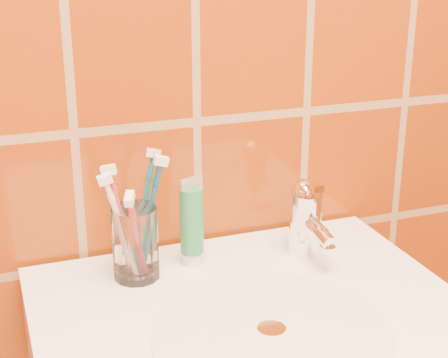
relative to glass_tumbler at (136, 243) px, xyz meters
name	(u,v)px	position (x,y,z in m)	size (l,w,h in m)	color
glass_tumbler	(136,243)	(0.00, 0.00, 0.00)	(0.07, 0.07, 0.11)	white
toothpaste_tube	(192,224)	(0.09, 0.01, 0.01)	(0.04, 0.03, 0.14)	white
faucet	(307,215)	(0.26, -0.02, 0.01)	(0.05, 0.11, 0.12)	white
toothbrush_0	(148,217)	(0.02, 0.01, 0.03)	(0.07, 0.03, 0.18)	navy
toothbrush_1	(123,224)	(-0.02, 0.00, 0.03)	(0.05, 0.04, 0.18)	#C1293D
toothbrush_2	(143,213)	(0.02, 0.02, 0.03)	(0.07, 0.06, 0.18)	#0B5863
toothbrush_3	(137,238)	(0.00, -0.03, 0.02)	(0.05, 0.08, 0.16)	#A2222A
toothbrush_4	(122,229)	(-0.02, -0.01, 0.03)	(0.06, 0.03, 0.17)	silver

